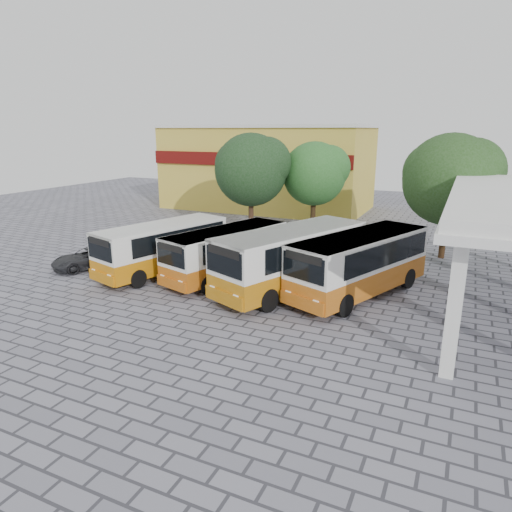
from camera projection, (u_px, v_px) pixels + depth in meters
The scene contains 10 objects.
ground at pixel (261, 311), 20.43m from camera, with size 90.00×90.00×0.00m, color slate.
shophouse_block at pixel (267, 167), 46.49m from camera, with size 20.40×10.40×8.30m.
bus_far_left at pixel (163, 245), 25.49m from camera, with size 4.41×8.21×2.79m.
bus_centre_left at pixel (226, 250), 24.57m from camera, with size 4.34×7.98×2.71m.
bus_centre_right at pixel (292, 256), 22.54m from camera, with size 5.69×9.31×3.14m.
bus_far_right at pixel (360, 261), 21.93m from camera, with size 5.47×8.96×3.02m.
tree_left at pixel (252, 168), 33.46m from camera, with size 5.61×5.34×7.65m.
tree_middle at pixel (315, 172), 34.54m from camera, with size 5.05×4.81×7.02m.
tree_right at pixel (451, 177), 27.57m from camera, with size 5.86×5.58×7.70m.
parked_car at pixel (89, 258), 26.67m from camera, with size 1.93×4.19×1.17m, color #242528.
Camera 1 is at (7.81, -17.35, 7.84)m, focal length 32.00 mm.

